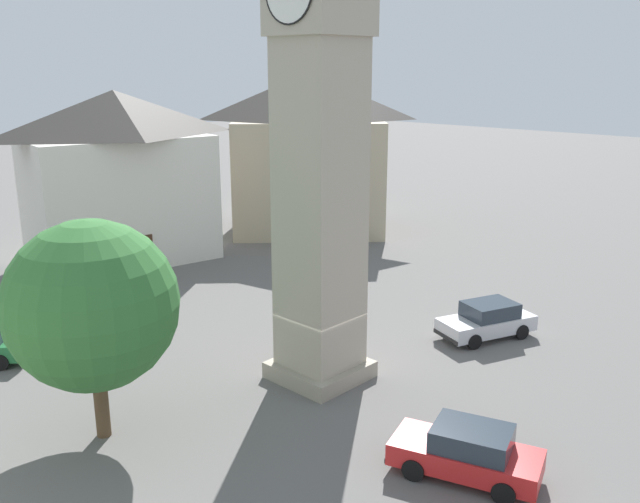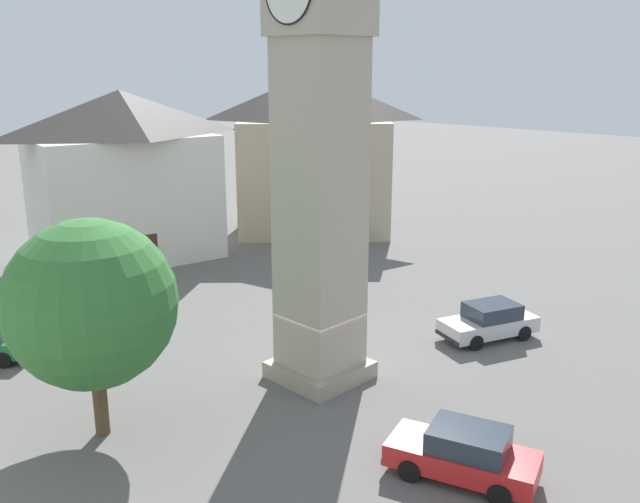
{
  "view_description": "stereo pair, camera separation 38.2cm",
  "coord_description": "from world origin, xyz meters",
  "px_view_note": "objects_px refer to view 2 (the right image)",
  "views": [
    {
      "loc": [
        15.81,
        -16.58,
        11.07
      ],
      "look_at": [
        0.0,
        0.0,
        4.81
      ],
      "focal_mm": 37.97,
      "sensor_mm": 36.0,
      "label": 1
    },
    {
      "loc": [
        16.09,
        -16.32,
        11.07
      ],
      "look_at": [
        0.0,
        0.0,
        4.81
      ],
      "focal_mm": 37.97,
      "sensor_mm": 36.0,
      "label": 2
    }
  ],
  "objects_px": {
    "car_blue_kerb": "(464,453)",
    "building_shop_left": "(125,176)",
    "building_corner_back": "(314,152)",
    "pedestrian": "(106,294)",
    "tree": "(91,304)",
    "clock_tower": "(320,24)",
    "car_red_corner": "(489,321)"
  },
  "relations": [
    {
      "from": "car_red_corner",
      "to": "pedestrian",
      "type": "bearing_deg",
      "value": -144.84
    },
    {
      "from": "car_blue_kerb",
      "to": "pedestrian",
      "type": "height_order",
      "value": "pedestrian"
    },
    {
      "from": "pedestrian",
      "to": "clock_tower",
      "type": "bearing_deg",
      "value": 11.02
    },
    {
      "from": "building_shop_left",
      "to": "building_corner_back",
      "type": "bearing_deg",
      "value": 79.11
    },
    {
      "from": "clock_tower",
      "to": "tree",
      "type": "relative_size",
      "value": 3.09
    },
    {
      "from": "clock_tower",
      "to": "tree",
      "type": "height_order",
      "value": "clock_tower"
    },
    {
      "from": "car_blue_kerb",
      "to": "clock_tower",
      "type": "bearing_deg",
      "value": 166.55
    },
    {
      "from": "clock_tower",
      "to": "car_blue_kerb",
      "type": "xyz_separation_m",
      "value": [
        7.3,
        -1.75,
        -11.65
      ]
    },
    {
      "from": "tree",
      "to": "building_shop_left",
      "type": "distance_m",
      "value": 20.31
    },
    {
      "from": "car_blue_kerb",
      "to": "pedestrian",
      "type": "bearing_deg",
      "value": -178.46
    },
    {
      "from": "pedestrian",
      "to": "tree",
      "type": "bearing_deg",
      "value": -29.32
    },
    {
      "from": "tree",
      "to": "building_shop_left",
      "type": "height_order",
      "value": "building_shop_left"
    },
    {
      "from": "pedestrian",
      "to": "tree",
      "type": "relative_size",
      "value": 0.25
    },
    {
      "from": "building_shop_left",
      "to": "tree",
      "type": "bearing_deg",
      "value": -32.69
    },
    {
      "from": "clock_tower",
      "to": "car_red_corner",
      "type": "relative_size",
      "value": 4.76
    },
    {
      "from": "car_blue_kerb",
      "to": "building_corner_back",
      "type": "xyz_separation_m",
      "value": [
        -23.93,
        18.01,
        4.72
      ]
    },
    {
      "from": "car_red_corner",
      "to": "building_shop_left",
      "type": "xyz_separation_m",
      "value": [
        -21.58,
        -4.28,
        4.26
      ]
    },
    {
      "from": "pedestrian",
      "to": "building_corner_back",
      "type": "distance_m",
      "value": 19.71
    },
    {
      "from": "car_blue_kerb",
      "to": "tree",
      "type": "height_order",
      "value": "tree"
    },
    {
      "from": "building_shop_left",
      "to": "building_corner_back",
      "type": "distance_m",
      "value": 13.16
    },
    {
      "from": "car_red_corner",
      "to": "building_corner_back",
      "type": "relative_size",
      "value": 0.36
    },
    {
      "from": "pedestrian",
      "to": "building_shop_left",
      "type": "bearing_deg",
      "value": 143.37
    },
    {
      "from": "car_red_corner",
      "to": "car_blue_kerb",
      "type": "bearing_deg",
      "value": -62.75
    },
    {
      "from": "car_blue_kerb",
      "to": "building_corner_back",
      "type": "bearing_deg",
      "value": 143.03
    },
    {
      "from": "car_blue_kerb",
      "to": "building_shop_left",
      "type": "distance_m",
      "value": 27.24
    },
    {
      "from": "clock_tower",
      "to": "building_corner_back",
      "type": "bearing_deg",
      "value": 135.64
    },
    {
      "from": "pedestrian",
      "to": "tree",
      "type": "xyz_separation_m",
      "value": [
        9.54,
        -5.36,
        3.28
      ]
    },
    {
      "from": "building_corner_back",
      "to": "clock_tower",
      "type": "bearing_deg",
      "value": -44.36
    },
    {
      "from": "pedestrian",
      "to": "tree",
      "type": "distance_m",
      "value": 11.42
    },
    {
      "from": "car_blue_kerb",
      "to": "building_corner_back",
      "type": "height_order",
      "value": "building_corner_back"
    },
    {
      "from": "car_blue_kerb",
      "to": "car_red_corner",
      "type": "relative_size",
      "value": 1.0
    },
    {
      "from": "tree",
      "to": "clock_tower",
      "type": "bearing_deg",
      "value": 75.05
    }
  ]
}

